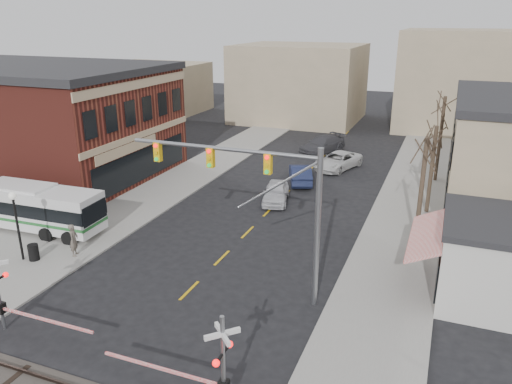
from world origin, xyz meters
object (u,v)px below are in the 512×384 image
Objects in this scene: transit_bus at (21,205)px; street_lamp at (15,212)px; rr_crossing_east at (212,363)px; pedestrian_far at (71,214)px; car_b at (300,174)px; car_a at (276,192)px; car_c at (338,161)px; pedestrian_near at (74,240)px; traffic_signal_mast at (263,189)px; trash_bin at (34,252)px; rr_crossing_west at (5,293)px; car_d at (322,145)px.

transit_bus is 5.33m from street_lamp.
rr_crossing_east reaches higher than pedestrian_far.
car_a is at bearing 64.74° from car_b.
transit_bus is 27.09m from car_c.
street_lamp is 2.11× the size of pedestrian_near.
car_c reaches higher than car_a.
traffic_signal_mast reaches higher than street_lamp.
trash_bin is at bearing -39.37° from transit_bus.
traffic_signal_mast is 23.92m from car_c.
pedestrian_far is (-1.51, 4.96, 0.32)m from trash_bin.
street_lamp is 22.82m from car_b.
pedestrian_near is at bearing 32.07° from street_lamp.
trash_bin is 17.53m from car_a.
pedestrian_far is at bearing 118.07° from rr_crossing_west.
transit_bus is at bearing 152.20° from rr_crossing_east.
car_a is 0.76× the size of car_d.
trash_bin is 31.58m from car_d.
car_d is 29.77m from pedestrian_near.
traffic_signal_mast is 14.65m from street_lamp.
car_d is at bearing 77.61° from car_a.
traffic_signal_mast is 10.40× the size of trash_bin.
trash_bin is 0.60× the size of pedestrian_far.
rr_crossing_east is (10.66, -0.90, 0.00)m from rr_crossing_west.
car_c is 24.27m from pedestrian_far.
car_b is at bearing -93.32° from car_c.
trash_bin is at bearing -173.45° from traffic_signal_mast.
street_lamp is at bearing -137.90° from pedestrian_far.
street_lamp is (-4.81, 5.46, 1.14)m from rr_crossing_west.
car_d reaches higher than car_b.
street_lamp reaches higher than pedestrian_near.
street_lamp is at bearing -162.65° from trash_bin.
street_lamp is 18.23m from car_a.
car_b is at bearing 48.38° from transit_bus.
transit_bus is 17.90m from car_a.
pedestrian_near reaches higher than trash_bin.
street_lamp reaches higher than pedestrian_far.
rr_crossing_west is at bearing 175.17° from rr_crossing_east.
transit_bus is 21.76m from car_b.
traffic_signal_mast is 14.67m from trash_bin.
car_d is (9.45, 30.13, 0.26)m from trash_bin.
car_a is at bearing -17.11° from pedestrian_far.
street_lamp is 0.85× the size of car_b.
pedestrian_near is (-7.98, -13.18, 0.34)m from car_a.
car_d is (-4.20, 28.57, -4.88)m from traffic_signal_mast.
traffic_signal_mast reaches higher than car_b.
street_lamp reaches higher than trash_bin.
transit_bus reaches higher than car_a.
transit_bus is at bearing 140.63° from trash_bin.
trash_bin is 0.17× the size of car_c.
pedestrian_near is (1.83, 1.35, 0.51)m from trash_bin.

